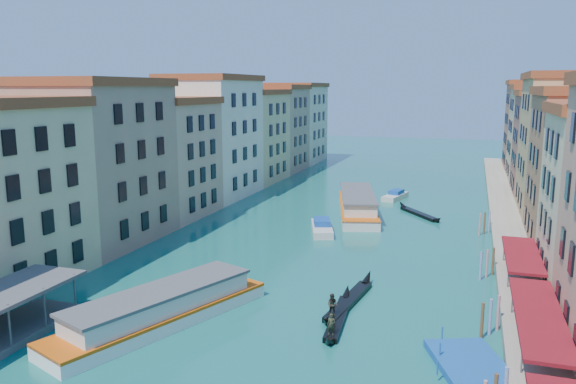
% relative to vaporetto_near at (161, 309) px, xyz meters
% --- Properties ---
extents(left_bank_palazzos, '(12.80, 128.40, 21.00)m').
position_rel_vaporetto_near_xyz_m(left_bank_palazzos, '(-20.00, 44.89, 8.38)').
color(left_bank_palazzos, tan).
rests_on(left_bank_palazzos, ground).
extents(right_bank_palazzos, '(12.80, 128.40, 21.00)m').
position_rel_vaporetto_near_xyz_m(right_bank_palazzos, '(36.00, 45.22, 8.42)').
color(right_bank_palazzos, brown).
rests_on(right_bank_palazzos, ground).
extents(quay, '(4.00, 140.00, 1.00)m').
position_rel_vaporetto_near_xyz_m(quay, '(28.00, 45.22, -0.82)').
color(quay, gray).
rests_on(quay, ground).
extents(restaurant_awnings, '(3.20, 44.55, 3.12)m').
position_rel_vaporetto_near_xyz_m(restaurant_awnings, '(28.19, 3.22, 1.66)').
color(restaurant_awnings, maroon).
rests_on(restaurant_awnings, ground).
extents(mooring_poles_right, '(1.44, 54.24, 3.20)m').
position_rel_vaporetto_near_xyz_m(mooring_poles_right, '(25.10, 9.02, -0.02)').
color(mooring_poles_right, brown).
rests_on(mooring_poles_right, ground).
extents(vaporetto_near, '(11.34, 20.07, 2.94)m').
position_rel_vaporetto_near_xyz_m(vaporetto_near, '(0.00, 0.00, 0.00)').
color(vaporetto_near, white).
rests_on(vaporetto_near, ground).
extents(vaporetto_far, '(10.42, 22.83, 3.31)m').
position_rel_vaporetto_near_xyz_m(vaporetto_far, '(6.97, 44.91, 0.17)').
color(vaporetto_far, silver).
rests_on(vaporetto_far, ground).
extents(gondola_fore, '(1.83, 11.75, 2.34)m').
position_rel_vaporetto_near_xyz_m(gondola_fore, '(13.40, 5.18, -0.93)').
color(gondola_fore, black).
rests_on(gondola_fore, ground).
extents(gondola_right, '(2.56, 12.92, 2.58)m').
position_rel_vaporetto_near_xyz_m(gondola_right, '(13.40, 8.79, -0.83)').
color(gondola_right, black).
rests_on(gondola_right, ground).
extents(gondola_far, '(7.93, 10.26, 1.72)m').
position_rel_vaporetto_near_xyz_m(gondola_far, '(15.86, 46.81, -0.97)').
color(gondola_far, black).
rests_on(gondola_far, ground).
extents(motorboat_mid, '(4.89, 8.42, 1.66)m').
position_rel_vaporetto_near_xyz_m(motorboat_mid, '(4.70, 32.61, -0.68)').
color(motorboat_mid, beige).
rests_on(motorboat_mid, ground).
extents(motorboat_far, '(3.90, 7.46, 1.48)m').
position_rel_vaporetto_near_xyz_m(motorboat_far, '(10.89, 58.38, -0.75)').
color(motorboat_far, silver).
rests_on(motorboat_far, ground).
extents(blue_dock, '(6.53, 7.76, 0.55)m').
position_rel_vaporetto_near_xyz_m(blue_dock, '(23.70, 0.36, -1.05)').
color(blue_dock, '#1652A2').
rests_on(blue_dock, ground).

